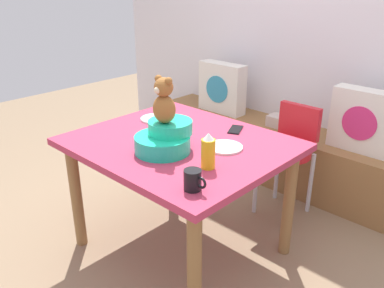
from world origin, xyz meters
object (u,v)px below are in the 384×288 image
(teddy_bear, at_px, (164,101))
(book_stack, at_px, (280,122))
(pillow_floral_right, at_px, (363,121))
(cell_phone, at_px, (236,130))
(infant_seat_teal, at_px, (165,138))
(ketchup_bottle, at_px, (208,152))
(dinner_plate_near, at_px, (225,147))
(dinner_plate_far, at_px, (156,119))
(dining_table, at_px, (180,157))
(coffee_mug, at_px, (193,180))
(pillow_floral_left, at_px, (222,88))
(highchair, at_px, (288,146))

(teddy_bear, bearing_deg, book_stack, 95.38)
(pillow_floral_right, xyz_separation_m, cell_phone, (-0.44, -0.88, 0.06))
(infant_seat_teal, distance_m, ketchup_bottle, 0.31)
(dinner_plate_near, xyz_separation_m, dinner_plate_far, (-0.63, 0.05, 0.00))
(dining_table, distance_m, dinner_plate_near, 0.29)
(dinner_plate_far, bearing_deg, cell_phone, 22.44)
(dinner_plate_near, distance_m, dinner_plate_far, 0.63)
(ketchup_bottle, distance_m, dinner_plate_near, 0.27)
(dining_table, height_order, teddy_bear, teddy_bear)
(pillow_floral_right, bearing_deg, cell_phone, -116.68)
(pillow_floral_right, xyz_separation_m, ketchup_bottle, (-0.22, -1.38, 0.15))
(infant_seat_teal, bearing_deg, dining_table, 103.97)
(pillow_floral_right, height_order, coffee_mug, pillow_floral_right)
(teddy_bear, bearing_deg, dining_table, 103.92)
(dinner_plate_near, height_order, cell_phone, dinner_plate_near)
(pillow_floral_left, height_order, book_stack, pillow_floral_left)
(teddy_bear, relative_size, ketchup_bottle, 1.35)
(ketchup_bottle, height_order, cell_phone, ketchup_bottle)
(dinner_plate_near, relative_size, dinner_plate_far, 1.00)
(dining_table, bearing_deg, pillow_floral_left, 119.69)
(coffee_mug, height_order, cell_phone, coffee_mug)
(highchair, bearing_deg, dinner_plate_far, -132.36)
(pillow_floral_left, relative_size, pillow_floral_right, 1.00)
(infant_seat_teal, height_order, cell_phone, infant_seat_teal)
(pillow_floral_left, height_order, cell_phone, pillow_floral_left)
(highchair, height_order, infant_seat_teal, infant_seat_teal)
(book_stack, bearing_deg, cell_phone, -76.22)
(dining_table, xyz_separation_m, cell_phone, (0.13, 0.36, 0.11))
(highchair, height_order, cell_phone, highchair)
(pillow_floral_left, xyz_separation_m, infant_seat_teal, (0.74, -1.38, 0.13))
(pillow_floral_right, bearing_deg, highchair, -128.53)
(highchair, relative_size, ketchup_bottle, 4.27)
(dinner_plate_near, bearing_deg, ketchup_bottle, -69.21)
(infant_seat_teal, xyz_separation_m, dinner_plate_far, (-0.41, 0.30, -0.07))
(dining_table, height_order, coffee_mug, coffee_mug)
(book_stack, distance_m, cell_phone, 0.96)
(infant_seat_teal, bearing_deg, ketchup_bottle, 0.27)
(ketchup_bottle, bearing_deg, dining_table, 156.70)
(coffee_mug, relative_size, dinner_plate_near, 0.60)
(pillow_floral_left, distance_m, dinner_plate_far, 1.14)
(highchair, height_order, dinner_plate_far, highchair)
(book_stack, height_order, dining_table, dining_table)
(book_stack, bearing_deg, dining_table, -85.67)
(highchair, bearing_deg, dining_table, -106.08)
(coffee_mug, height_order, dinner_plate_far, coffee_mug)
(pillow_floral_right, xyz_separation_m, coffee_mug, (-0.13, -1.59, 0.11))
(book_stack, height_order, dinner_plate_near, dinner_plate_near)
(book_stack, bearing_deg, coffee_mug, -71.64)
(pillow_floral_right, distance_m, dinner_plate_far, 1.44)
(ketchup_bottle, distance_m, coffee_mug, 0.23)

